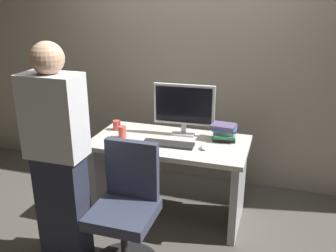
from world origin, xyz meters
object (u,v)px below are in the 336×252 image
keyboard (168,144)px  mouse (204,147)px  monitor (184,107)px  cup_near_keyboard (122,132)px  office_chair (126,214)px  person_at_desk (58,157)px  cup_by_monitor (117,125)px  desk (170,165)px  book_stack (224,132)px

keyboard → mouse: (0.30, 0.01, 0.01)m
monitor → cup_near_keyboard: size_ratio=5.18×
mouse → cup_near_keyboard: cup_near_keyboard is taller
office_chair → mouse: size_ratio=9.40×
keyboard → cup_near_keyboard: size_ratio=4.11×
person_at_desk → cup_by_monitor: 0.91m
desk → keyboard: bearing=-79.8°
cup_near_keyboard → book_stack: size_ratio=0.47×
mouse → person_at_desk: bearing=-141.7°
desk → monitor: size_ratio=2.46×
person_at_desk → keyboard: 0.92m
cup_near_keyboard → mouse: bearing=-2.3°
keyboard → cup_by_monitor: cup_by_monitor is taller
desk → mouse: mouse is taller
desk → monitor: monitor is taller
desk → monitor: (0.07, 0.18, 0.49)m
keyboard → mouse: bearing=-0.1°
book_stack → desk: bearing=-160.7°
person_at_desk → office_chair: bearing=8.2°
monitor → mouse: monitor is taller
keyboard → mouse: mouse is taller
keyboard → person_at_desk: bearing=-133.1°
book_stack → person_at_desk: bearing=-136.9°
cup_near_keyboard → book_stack: (0.86, 0.21, 0.02)m
monitor → book_stack: monitor is taller
monitor → book_stack: 0.41m
desk → monitor: bearing=68.5°
mouse → office_chair: bearing=-123.6°
cup_by_monitor → book_stack: bearing=2.5°
office_chair → cup_by_monitor: office_chair is taller
cup_by_monitor → office_chair: bearing=-62.0°
desk → book_stack: (0.44, 0.15, 0.30)m
cup_by_monitor → book_stack: book_stack is taller
desk → book_stack: bearing=19.3°
office_chair → keyboard: bearing=79.2°
keyboard → cup_near_keyboard: (-0.43, 0.04, 0.04)m
monitor → mouse: 0.44m
person_at_desk → mouse: size_ratio=16.39×
desk → cup_by_monitor: cup_by_monitor is taller
desk → book_stack: 0.56m
keyboard → cup_near_keyboard: 0.44m
office_chair → monitor: 1.08m
office_chair → keyboard: size_ratio=2.19×
mouse → cup_near_keyboard: size_ratio=0.96×
person_at_desk → book_stack: 1.39m
office_chair → person_at_desk: size_ratio=0.57×
person_at_desk → mouse: bearing=38.3°
office_chair → keyboard: office_chair is taller
office_chair → cup_near_keyboard: bearing=115.2°
office_chair → person_at_desk: bearing=-171.8°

